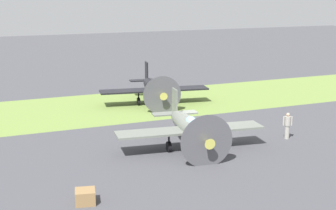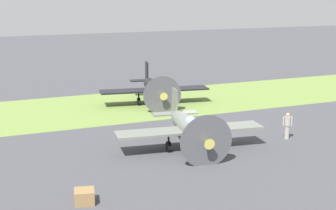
{
  "view_description": "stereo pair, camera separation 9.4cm",
  "coord_description": "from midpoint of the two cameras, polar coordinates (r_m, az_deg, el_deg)",
  "views": [
    {
      "loc": [
        14.15,
        28.11,
        9.43
      ],
      "look_at": [
        0.65,
        -4.03,
        1.26
      ],
      "focal_mm": 52.5,
      "sensor_mm": 36.0,
      "label": 1
    },
    {
      "loc": [
        14.06,
        28.15,
        9.43
      ],
      "look_at": [
        0.65,
        -4.03,
        1.26
      ],
      "focal_mm": 52.5,
      "sensor_mm": 36.0,
      "label": 2
    }
  ],
  "objects": [
    {
      "name": "grass_verge",
      "position": [
        41.89,
        -2.5,
        0.18
      ],
      "size": [
        120.0,
        11.0,
        0.01
      ],
      "primitive_type": "cube",
      "color": "olive",
      "rests_on": "ground"
    },
    {
      "name": "ground_crew_chief",
      "position": [
        32.71,
        13.62,
        -2.29
      ],
      "size": [
        0.59,
        0.38,
        1.73
      ],
      "rotation": [
        0.0,
        0.0,
        5.9
      ],
      "color": "#9E998E",
      "rests_on": "ground"
    },
    {
      "name": "ground_plane",
      "position": [
        32.85,
        3.69,
        -3.52
      ],
      "size": [
        160.0,
        160.0,
        0.0
      ],
      "primitive_type": "plane",
      "color": "#424247"
    },
    {
      "name": "airplane_wingman",
      "position": [
        41.59,
        -1.73,
        2.02
      ],
      "size": [
        9.3,
        7.4,
        3.29
      ],
      "rotation": [
        0.0,
        0.0,
        -0.16
      ],
      "color": "black",
      "rests_on": "ground"
    },
    {
      "name": "airplane_lead",
      "position": [
        29.79,
        2.37,
        -2.54
      ],
      "size": [
        9.17,
        7.28,
        3.25
      ],
      "rotation": [
        0.0,
        0.0,
        -0.12
      ],
      "color": "slate",
      "rests_on": "ground"
    },
    {
      "name": "supply_crate",
      "position": [
        22.9,
        -9.7,
        -10.45
      ],
      "size": [
        1.07,
        1.07,
        0.64
      ],
      "primitive_type": "cube",
      "rotation": [
        0.0,
        0.0,
        1.36
      ],
      "color": "olive",
      "rests_on": "ground"
    }
  ]
}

